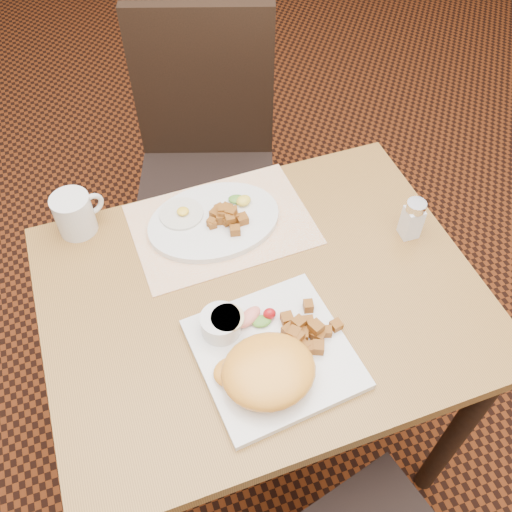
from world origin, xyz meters
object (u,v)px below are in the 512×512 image
at_px(chair_far, 206,157).
at_px(plate_oval, 214,221).
at_px(plate_square, 274,353).
at_px(salt_shaker, 412,218).
at_px(table, 262,321).
at_px(coffee_mug, 75,214).

bearing_deg(chair_far, plate_oval, 96.39).
relative_size(plate_square, salt_shaker, 2.80).
height_order(table, plate_square, plate_square).
distance_m(chair_far, salt_shaker, 0.75).
distance_m(table, chair_far, 0.69).
bearing_deg(salt_shaker, table, -173.47).
height_order(chair_far, salt_shaker, chair_far).
distance_m(plate_oval, salt_shaker, 0.44).
distance_m(plate_square, salt_shaker, 0.44).
relative_size(plate_oval, salt_shaker, 3.05).
bearing_deg(plate_oval, coffee_mug, 162.57).
bearing_deg(table, salt_shaker, 6.53).
bearing_deg(salt_shaker, coffee_mug, 158.93).
bearing_deg(plate_oval, salt_shaker, -23.59).
bearing_deg(plate_square, salt_shaker, 25.29).
bearing_deg(plate_square, table, 77.91).
height_order(table, salt_shaker, salt_shaker).
height_order(plate_square, plate_oval, plate_oval).
height_order(plate_square, salt_shaker, salt_shaker).
distance_m(table, coffee_mug, 0.48).
xyz_separation_m(chair_far, plate_oval, (-0.10, -0.47, 0.22)).
distance_m(table, plate_oval, 0.25).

